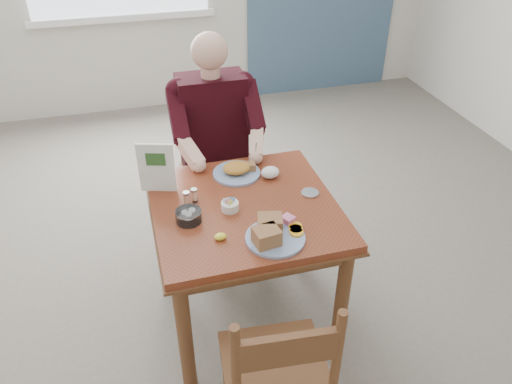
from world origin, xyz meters
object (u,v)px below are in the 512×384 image
object	(u,v)px
near_plate	(272,233)
table	(245,223)
chair_near	(277,375)
diner	(215,131)
far_plate	(237,170)
chair_far	(215,170)

from	to	relation	value
near_plate	table	bearing A→B (deg)	100.97
chair_near	diner	xyz separation A→B (m)	(0.07, 1.50, 0.33)
near_plate	far_plate	bearing A→B (deg)	92.07
chair_far	near_plate	size ratio (longest dim) A/B	3.28
chair_far	chair_near	distance (m)	1.59
near_plate	far_plate	world-z (taller)	near_plate
table	chair_near	bearing A→B (deg)	-95.27
diner	chair_far	bearing A→B (deg)	90.01
diner	far_plate	distance (m)	0.42
chair_far	far_plate	bearing A→B (deg)	-86.09
chair_near	diner	distance (m)	1.53
near_plate	chair_near	bearing A→B (deg)	-104.31
table	chair_far	size ratio (longest dim) A/B	0.97
table	far_plate	bearing A→B (deg)	83.11
chair_near	near_plate	world-z (taller)	chair_near
far_plate	diner	bearing A→B (deg)	94.73
near_plate	far_plate	distance (m)	0.57
table	diner	xyz separation A→B (m)	(0.00, 0.71, 0.17)
table	near_plate	world-z (taller)	near_plate
near_plate	far_plate	xyz separation A→B (m)	(-0.02, 0.57, -0.01)
diner	near_plate	size ratio (longest dim) A/B	4.78
chair_far	near_plate	distance (m)	1.13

